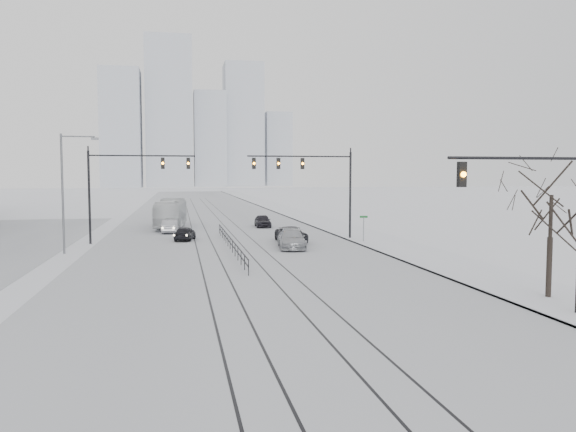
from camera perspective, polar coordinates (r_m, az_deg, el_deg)
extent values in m
plane|color=white|center=(16.08, 4.21, -17.45)|extent=(500.00, 500.00, 0.00)
cube|color=silver|center=(74.75, -7.96, -0.39)|extent=(22.00, 260.00, 0.02)
cube|color=silver|center=(76.65, 2.17, -0.19)|extent=(5.00, 260.00, 0.16)
cube|color=gray|center=(76.14, 0.37, -0.23)|extent=(0.10, 260.00, 0.12)
cube|color=black|center=(54.75, -9.55, -2.06)|extent=(0.10, 180.00, 0.01)
cube|color=black|center=(54.80, -8.09, -2.04)|extent=(0.10, 180.00, 0.01)
cube|color=black|center=(54.97, -5.59, -2.00)|extent=(0.10, 180.00, 0.01)
cube|color=black|center=(55.12, -4.14, -1.97)|extent=(0.10, 180.00, 0.01)
cube|color=#ACB2BD|center=(276.49, -16.58, 8.49)|extent=(18.00, 18.00, 55.00)
cube|color=#ACB2BD|center=(284.04, -11.97, 10.17)|extent=(22.00, 22.00, 72.00)
cube|color=#ACB2BD|center=(291.41, -7.94, 7.70)|extent=(16.00, 16.00, 48.00)
cube|color=#ACB2BD|center=(301.47, -4.58, 9.14)|extent=(20.00, 20.00, 64.00)
cube|color=#ACB2BD|center=(311.44, -1.05, 6.78)|extent=(14.00, 14.00, 40.00)
cylinder|color=black|center=(24.40, 22.26, 5.46)|extent=(6.00, 0.12, 0.12)
cube|color=black|center=(23.17, 17.24, 4.06)|extent=(0.32, 0.24, 1.00)
sphere|color=orange|center=(23.04, 17.40, 4.06)|extent=(0.22, 0.22, 0.22)
cylinder|color=black|center=(51.81, 6.34, 2.03)|extent=(0.20, 0.20, 8.00)
cylinder|color=black|center=(50.59, 1.20, 6.08)|extent=(9.50, 0.12, 0.12)
cube|color=black|center=(49.85, -3.49, 5.36)|extent=(0.32, 0.24, 1.00)
sphere|color=orange|center=(49.72, -3.46, 5.36)|extent=(0.22, 0.22, 0.22)
cube|color=black|center=(50.19, -0.98, 5.36)|extent=(0.32, 0.24, 1.00)
sphere|color=orange|center=(50.05, -0.96, 5.36)|extent=(0.22, 0.22, 0.22)
cube|color=black|center=(50.62, 1.48, 5.34)|extent=(0.32, 0.24, 1.00)
sphere|color=orange|center=(50.48, 1.51, 5.35)|extent=(0.22, 0.22, 0.22)
cylinder|color=black|center=(51.01, -19.54, 1.78)|extent=(0.20, 0.20, 8.00)
cylinder|color=black|center=(50.53, -14.56, 5.95)|extent=(9.00, 0.12, 0.12)
cube|color=black|center=(50.43, -10.10, 5.29)|extent=(0.32, 0.24, 1.00)
sphere|color=orange|center=(50.29, -10.10, 5.29)|extent=(0.22, 0.22, 0.22)
cube|color=black|center=(50.44, -12.61, 5.25)|extent=(0.32, 0.24, 1.00)
sphere|color=orange|center=(50.30, -12.61, 5.25)|extent=(0.22, 0.22, 0.22)
cylinder|color=#595B60|center=(45.25, -21.92, 2.08)|extent=(0.16, 0.16, 9.00)
cylinder|color=#595B60|center=(45.11, -20.56, 7.58)|extent=(2.40, 0.10, 0.10)
cube|color=#595B60|center=(44.92, -19.04, 7.44)|extent=(0.50, 0.25, 0.18)
cylinder|color=black|center=(29.36, 24.99, -4.88)|extent=(0.26, 0.26, 3.00)
cylinder|color=black|center=(29.10, 25.13, -0.50)|extent=(0.18, 0.18, 2.50)
cube|color=black|center=(44.86, -5.91, -2.20)|extent=(0.06, 24.00, 0.06)
cube|color=black|center=(44.91, -5.90, -2.71)|extent=(0.06, 24.00, 0.06)
cylinder|color=#595B60|center=(49.24, 7.69, -1.36)|extent=(0.06, 0.06, 2.40)
cube|color=#0C4C19|center=(49.15, 7.70, -0.08)|extent=(0.70, 0.04, 0.18)
imported|color=black|center=(51.69, -10.43, -1.75)|extent=(2.23, 3.98, 1.28)
imported|color=#B1B2B9|center=(58.71, -11.83, -1.02)|extent=(1.90, 4.30, 1.37)
imported|color=black|center=(49.43, 0.34, -1.91)|extent=(2.34, 4.91, 1.35)
imported|color=#A3A6AB|center=(45.30, 0.36, -2.36)|extent=(2.72, 5.44, 1.52)
imported|color=black|center=(63.83, -2.59, -0.51)|extent=(1.81, 4.19, 1.41)
imported|color=silver|center=(64.50, -11.80, 0.25)|extent=(3.62, 11.64, 3.19)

